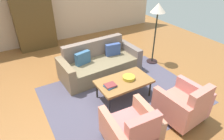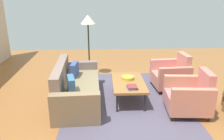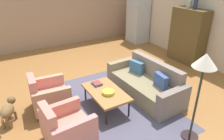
{
  "view_description": "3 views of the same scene",
  "coord_description": "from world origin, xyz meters",
  "px_view_note": "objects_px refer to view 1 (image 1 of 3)",
  "views": [
    {
      "loc": [
        -1.45,
        -3.32,
        2.86
      ],
      "look_at": [
        0.35,
        -0.27,
        0.69
      ],
      "focal_mm": 31.24,
      "sensor_mm": 36.0,
      "label": 1
    },
    {
      "loc": [
        -4.01,
        0.12,
        2.31
      ],
      "look_at": [
        0.37,
        -0.07,
        0.78
      ],
      "focal_mm": 36.2,
      "sensor_mm": 36.0,
      "label": 2
    },
    {
      "loc": [
        4.09,
        -2.34,
        2.9
      ],
      "look_at": [
        0.28,
        -0.12,
        0.78
      ],
      "focal_mm": 33.37,
      "sensor_mm": 36.0,
      "label": 3
    }
  ],
  "objects_px": {
    "armchair_left": "(132,131)",
    "floor_lamp": "(158,14)",
    "couch": "(99,64)",
    "fruit_bowl": "(129,78)",
    "coffee_table": "(124,82)",
    "cabinet": "(34,22)",
    "book_stack": "(110,86)",
    "armchair_right": "(184,106)"
  },
  "relations": [
    {
      "from": "cabinet",
      "to": "fruit_bowl",
      "type": "bearing_deg",
      "value": -72.61
    },
    {
      "from": "armchair_left",
      "to": "floor_lamp",
      "type": "height_order",
      "value": "floor_lamp"
    },
    {
      "from": "couch",
      "to": "cabinet",
      "type": "relative_size",
      "value": 1.19
    },
    {
      "from": "coffee_table",
      "to": "armchair_left",
      "type": "bearing_deg",
      "value": -117.41
    },
    {
      "from": "coffee_table",
      "to": "armchair_left",
      "type": "height_order",
      "value": "armchair_left"
    },
    {
      "from": "fruit_bowl",
      "to": "floor_lamp",
      "type": "bearing_deg",
      "value": 31.64
    },
    {
      "from": "fruit_bowl",
      "to": "armchair_right",
      "type": "bearing_deg",
      "value": -67.65
    },
    {
      "from": "armchair_right",
      "to": "fruit_bowl",
      "type": "height_order",
      "value": "armchair_right"
    },
    {
      "from": "couch",
      "to": "floor_lamp",
      "type": "distance_m",
      "value": 2.03
    },
    {
      "from": "couch",
      "to": "book_stack",
      "type": "bearing_deg",
      "value": 71.02
    },
    {
      "from": "couch",
      "to": "book_stack",
      "type": "height_order",
      "value": "couch"
    },
    {
      "from": "fruit_bowl",
      "to": "couch",
      "type": "bearing_deg",
      "value": 96.22
    },
    {
      "from": "armchair_left",
      "to": "book_stack",
      "type": "xyz_separation_m",
      "value": [
        0.24,
        1.13,
        0.12
      ]
    },
    {
      "from": "armchair_left",
      "to": "floor_lamp",
      "type": "bearing_deg",
      "value": 47.16
    },
    {
      "from": "book_stack",
      "to": "coffee_table",
      "type": "bearing_deg",
      "value": 5.68
    },
    {
      "from": "coffee_table",
      "to": "fruit_bowl",
      "type": "xyz_separation_m",
      "value": [
        0.13,
        0.0,
        0.07
      ]
    },
    {
      "from": "armchair_right",
      "to": "book_stack",
      "type": "xyz_separation_m",
      "value": [
        -0.97,
        1.13,
        0.12
      ]
    },
    {
      "from": "cabinet",
      "to": "floor_lamp",
      "type": "relative_size",
      "value": 1.05
    },
    {
      "from": "couch",
      "to": "coffee_table",
      "type": "xyz_separation_m",
      "value": [
        0.0,
        -1.19,
        0.12
      ]
    },
    {
      "from": "coffee_table",
      "to": "armchair_left",
      "type": "xyz_separation_m",
      "value": [
        -0.6,
        -1.17,
        -0.06
      ]
    },
    {
      "from": "book_stack",
      "to": "couch",
      "type": "bearing_deg",
      "value": 73.49
    },
    {
      "from": "couch",
      "to": "cabinet",
      "type": "bearing_deg",
      "value": -70.24
    },
    {
      "from": "armchair_right",
      "to": "fruit_bowl",
      "type": "distance_m",
      "value": 1.27
    },
    {
      "from": "fruit_bowl",
      "to": "floor_lamp",
      "type": "distance_m",
      "value": 2.03
    },
    {
      "from": "couch",
      "to": "floor_lamp",
      "type": "xyz_separation_m",
      "value": [
        1.65,
        -0.25,
        1.16
      ]
    },
    {
      "from": "couch",
      "to": "floor_lamp",
      "type": "relative_size",
      "value": 1.24
    },
    {
      "from": "cabinet",
      "to": "armchair_left",
      "type": "bearing_deg",
      "value": -84.92
    },
    {
      "from": "armchair_left",
      "to": "floor_lamp",
      "type": "xyz_separation_m",
      "value": [
        2.25,
        2.1,
        1.1
      ]
    },
    {
      "from": "armchair_left",
      "to": "armchair_right",
      "type": "distance_m",
      "value": 1.21
    },
    {
      "from": "armchair_left",
      "to": "book_stack",
      "type": "bearing_deg",
      "value": 82.18
    },
    {
      "from": "couch",
      "to": "floor_lamp",
      "type": "height_order",
      "value": "floor_lamp"
    },
    {
      "from": "fruit_bowl",
      "to": "cabinet",
      "type": "bearing_deg",
      "value": 107.39
    },
    {
      "from": "floor_lamp",
      "to": "coffee_table",
      "type": "bearing_deg",
      "value": -150.35
    },
    {
      "from": "coffee_table",
      "to": "fruit_bowl",
      "type": "height_order",
      "value": "fruit_bowl"
    },
    {
      "from": "coffee_table",
      "to": "fruit_bowl",
      "type": "bearing_deg",
      "value": 0.0
    },
    {
      "from": "armchair_right",
      "to": "floor_lamp",
      "type": "xyz_separation_m",
      "value": [
        1.04,
        2.1,
        1.1
      ]
    },
    {
      "from": "book_stack",
      "to": "cabinet",
      "type": "distance_m",
      "value": 3.84
    },
    {
      "from": "armchair_left",
      "to": "coffee_table",
      "type": "bearing_deg",
      "value": 66.69
    },
    {
      "from": "cabinet",
      "to": "book_stack",
      "type": "bearing_deg",
      "value": -79.84
    },
    {
      "from": "fruit_bowl",
      "to": "coffee_table",
      "type": "bearing_deg",
      "value": -180.0
    },
    {
      "from": "fruit_bowl",
      "to": "cabinet",
      "type": "distance_m",
      "value": 3.92
    },
    {
      "from": "couch",
      "to": "floor_lamp",
      "type": "bearing_deg",
      "value": 168.93
    }
  ]
}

